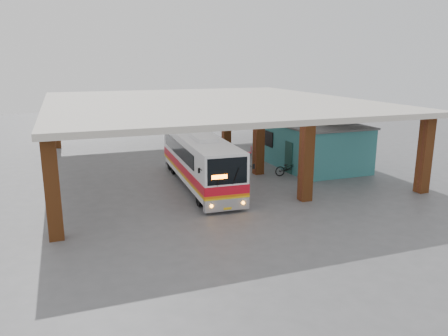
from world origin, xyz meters
TOP-DOWN VIEW (x-y plane):
  - ground at (0.00, 0.00)m, footprint 90.00×90.00m
  - brick_columns at (1.43, 5.00)m, footprint 20.10×21.60m
  - canopy_roof at (0.50, 6.50)m, footprint 21.00×23.00m
  - shop_building at (7.49, 4.00)m, footprint 5.20×8.20m
  - coach_bus at (-1.45, 1.70)m, footprint 2.78×11.00m
  - motorcycle at (4.70, 1.90)m, footprint 1.98×0.79m
  - pedestrian at (3.48, -1.67)m, footprint 0.69×0.68m
  - red_chair at (4.80, 8.46)m, footprint 0.50×0.50m

SIDE VIEW (x-z plane):
  - ground at x=0.00m, z-range 0.00..0.00m
  - red_chair at x=4.80m, z-range -0.03..0.72m
  - motorcycle at x=4.70m, z-range 0.00..1.02m
  - pedestrian at x=3.48m, z-range 0.00..1.61m
  - shop_building at x=7.49m, z-range 0.01..3.12m
  - coach_bus at x=-1.45m, z-range -0.01..3.17m
  - brick_columns at x=1.43m, z-range 0.00..4.35m
  - canopy_roof at x=0.50m, z-range 4.35..4.65m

